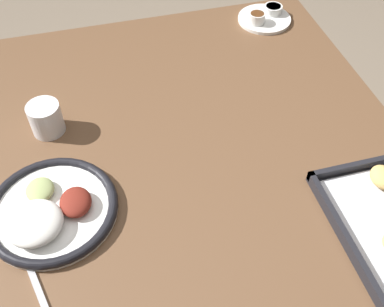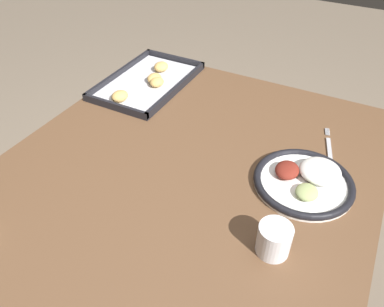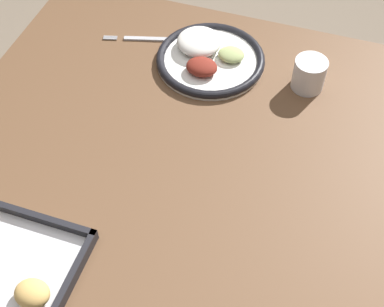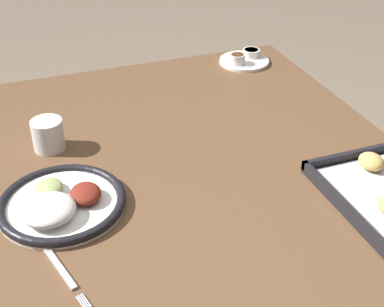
{
  "view_description": "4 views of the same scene",
  "coord_description": "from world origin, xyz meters",
  "px_view_note": "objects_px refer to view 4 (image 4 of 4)",
  "views": [
    {
      "loc": [
        0.64,
        -0.16,
        1.48
      ],
      "look_at": [
        0.02,
        0.0,
        0.75
      ],
      "focal_mm": 42.0,
      "sensor_mm": 36.0,
      "label": 1
    },
    {
      "loc": [
        -0.69,
        -0.37,
        1.42
      ],
      "look_at": [
        0.02,
        0.0,
        0.75
      ],
      "focal_mm": 35.0,
      "sensor_mm": 36.0,
      "label": 2
    },
    {
      "loc": [
        -0.19,
        0.64,
        1.6
      ],
      "look_at": [
        0.02,
        0.0,
        0.75
      ],
      "focal_mm": 50.0,
      "sensor_mm": 36.0,
      "label": 3
    },
    {
      "loc": [
        0.98,
        -0.35,
        1.42
      ],
      "look_at": [
        0.02,
        0.0,
        0.75
      ],
      "focal_mm": 50.0,
      "sensor_mm": 36.0,
      "label": 4
    }
  ],
  "objects_px": {
    "dinner_plate": "(61,203)",
    "saucer_plate": "(244,59)",
    "drinking_cup": "(48,135)",
    "fork": "(61,270)"
  },
  "relations": [
    {
      "from": "drinking_cup",
      "to": "saucer_plate",
      "type": "bearing_deg",
      "value": 114.84
    },
    {
      "from": "dinner_plate",
      "to": "drinking_cup",
      "type": "xyz_separation_m",
      "value": [
        -0.24,
        0.01,
        0.02
      ]
    },
    {
      "from": "saucer_plate",
      "to": "drinking_cup",
      "type": "distance_m",
      "value": 0.72
    },
    {
      "from": "saucer_plate",
      "to": "dinner_plate",
      "type": "bearing_deg",
      "value": -50.61
    },
    {
      "from": "dinner_plate",
      "to": "drinking_cup",
      "type": "height_order",
      "value": "drinking_cup"
    },
    {
      "from": "saucer_plate",
      "to": "drinking_cup",
      "type": "xyz_separation_m",
      "value": [
        0.3,
        -0.65,
        0.03
      ]
    },
    {
      "from": "dinner_plate",
      "to": "saucer_plate",
      "type": "height_order",
      "value": "dinner_plate"
    },
    {
      "from": "dinner_plate",
      "to": "fork",
      "type": "distance_m",
      "value": 0.18
    },
    {
      "from": "dinner_plate",
      "to": "drinking_cup",
      "type": "relative_size",
      "value": 3.47
    },
    {
      "from": "dinner_plate",
      "to": "saucer_plate",
      "type": "bearing_deg",
      "value": 129.39
    }
  ]
}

